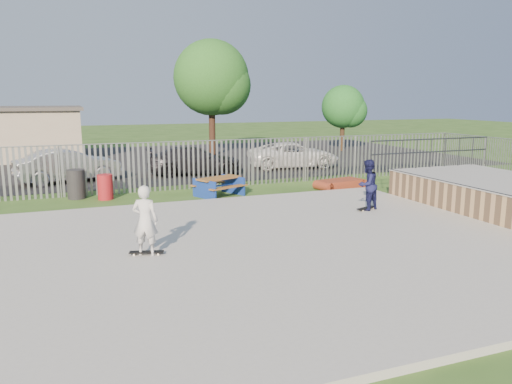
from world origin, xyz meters
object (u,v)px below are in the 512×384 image
object	(u,v)px
funbox	(340,184)
trash_bin_grey	(76,184)
trash_bin_red	(105,187)
tree_mid	(211,78)
car_white	(293,155)
skater_white	(145,220)
tree_right	(343,107)
car_silver	(69,165)
skater_navy	(367,185)
car_dark	(195,161)
picnic_table	(219,187)

from	to	relation	value
funbox	trash_bin_grey	size ratio (longest dim) A/B	1.81
trash_bin_red	tree_mid	world-z (taller)	tree_mid
funbox	car_white	xyz separation A→B (m)	(0.81, 6.34, 0.51)
skater_white	tree_right	bearing A→B (deg)	-103.78
car_silver	skater_navy	xyz separation A→B (m)	(9.01, -10.12, 0.21)
skater_navy	skater_white	world-z (taller)	same
tree_right	skater_white	size ratio (longest dim) A/B	2.78
tree_mid	skater_white	world-z (taller)	tree_mid
car_dark	tree_right	xyz separation A→B (m)	(12.46, 6.97, 2.41)
car_white	skater_navy	xyz separation A→B (m)	(-2.42, -10.74, 0.28)
tree_right	car_dark	bearing A→B (deg)	-150.80
funbox	car_white	size ratio (longest dim) A/B	0.41
car_silver	tree_mid	size ratio (longest dim) A/B	0.61
car_white	tree_mid	bearing A→B (deg)	27.45
car_white	skater_white	bearing A→B (deg)	150.36
trash_bin_red	tree_mid	xyz separation A→B (m)	(7.69, 12.19, 4.51)
funbox	tree_right	xyz separation A→B (m)	(7.71, 12.91, 2.92)
car_dark	car_white	size ratio (longest dim) A/B	0.95
skater_white	funbox	bearing A→B (deg)	-117.06
car_dark	car_white	world-z (taller)	car_white
car_white	tree_right	bearing A→B (deg)	-38.64
trash_bin_red	skater_white	distance (m)	7.82
skater_navy	car_white	bearing A→B (deg)	-122.47
trash_bin_grey	tree_right	distance (m)	21.43
car_silver	tree_right	distance (m)	19.82
skater_navy	funbox	bearing A→B (deg)	-129.84
car_silver	picnic_table	bearing A→B (deg)	-149.84
trash_bin_grey	car_dark	world-z (taller)	car_dark
funbox	trash_bin_grey	distance (m)	10.56
funbox	tree_mid	distance (m)	14.32
tree_mid	skater_navy	world-z (taller)	tree_mid
picnic_table	car_dark	distance (m)	5.70
car_white	tree_mid	distance (m)	8.62
trash_bin_grey	skater_white	xyz separation A→B (m)	(1.32, -8.34, 0.43)
car_white	skater_navy	size ratio (longest dim) A/B	2.95
skater_navy	car_dark	bearing A→B (deg)	-92.86
car_white	tree_right	size ratio (longest dim) A/B	1.06
car_dark	tree_mid	size ratio (longest dim) A/B	0.63
picnic_table	skater_white	size ratio (longest dim) A/B	1.30
picnic_table	skater_navy	size ratio (longest dim) A/B	1.30
tree_mid	skater_navy	distance (m)	18.23
trash_bin_grey	car_white	bearing A→B (deg)	22.30
funbox	trash_bin_red	distance (m)	9.48
trash_bin_red	funbox	bearing A→B (deg)	-7.25
car_dark	trash_bin_red	bearing A→B (deg)	141.74
picnic_table	car_white	xyz separation A→B (m)	(6.04, 6.07, 0.33)
car_dark	skater_white	distance (m)	13.27
tree_mid	tree_right	world-z (taller)	tree_mid
tree_mid	skater_white	xyz separation A→B (m)	(-7.38, -19.98, -4.00)
funbox	trash_bin_red	bearing A→B (deg)	161.84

